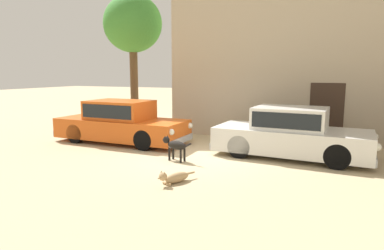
{
  "coord_description": "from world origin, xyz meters",
  "views": [
    {
      "loc": [
        3.88,
        -8.86,
        2.44
      ],
      "look_at": [
        0.07,
        0.2,
        0.9
      ],
      "focal_mm": 31.29,
      "sensor_mm": 36.0,
      "label": 1
    }
  ],
  "objects_px": {
    "stray_dog_spotted": "(175,145)",
    "acacia_tree_left": "(133,26)",
    "parked_sedan_nearest": "(121,122)",
    "parked_sedan_second": "(291,133)",
    "stray_dog_tan": "(174,177)"
  },
  "relations": [
    {
      "from": "acacia_tree_left",
      "to": "stray_dog_spotted",
      "type": "bearing_deg",
      "value": -46.85
    },
    {
      "from": "stray_dog_spotted",
      "to": "acacia_tree_left",
      "type": "distance_m",
      "value": 7.05
    },
    {
      "from": "stray_dog_spotted",
      "to": "acacia_tree_left",
      "type": "relative_size",
      "value": 0.18
    },
    {
      "from": "stray_dog_spotted",
      "to": "stray_dog_tan",
      "type": "relative_size",
      "value": 1.04
    },
    {
      "from": "stray_dog_tan",
      "to": "stray_dog_spotted",
      "type": "bearing_deg",
      "value": -129.1
    },
    {
      "from": "parked_sedan_nearest",
      "to": "acacia_tree_left",
      "type": "distance_m",
      "value": 4.71
    },
    {
      "from": "stray_dog_tan",
      "to": "acacia_tree_left",
      "type": "bearing_deg",
      "value": -115.63
    },
    {
      "from": "stray_dog_spotted",
      "to": "acacia_tree_left",
      "type": "height_order",
      "value": "acacia_tree_left"
    },
    {
      "from": "parked_sedan_nearest",
      "to": "parked_sedan_second",
      "type": "xyz_separation_m",
      "value": [
        5.76,
        0.17,
        -0.01
      ]
    },
    {
      "from": "parked_sedan_nearest",
      "to": "parked_sedan_second",
      "type": "height_order",
      "value": "parked_sedan_nearest"
    },
    {
      "from": "parked_sedan_nearest",
      "to": "acacia_tree_left",
      "type": "bearing_deg",
      "value": 114.14
    },
    {
      "from": "parked_sedan_nearest",
      "to": "stray_dog_tan",
      "type": "distance_m",
      "value": 4.97
    },
    {
      "from": "stray_dog_spotted",
      "to": "acacia_tree_left",
      "type": "bearing_deg",
      "value": -33.45
    },
    {
      "from": "parked_sedan_nearest",
      "to": "acacia_tree_left",
      "type": "relative_size",
      "value": 0.85
    },
    {
      "from": "stray_dog_spotted",
      "to": "parked_sedan_second",
      "type": "bearing_deg",
      "value": -136.16
    }
  ]
}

